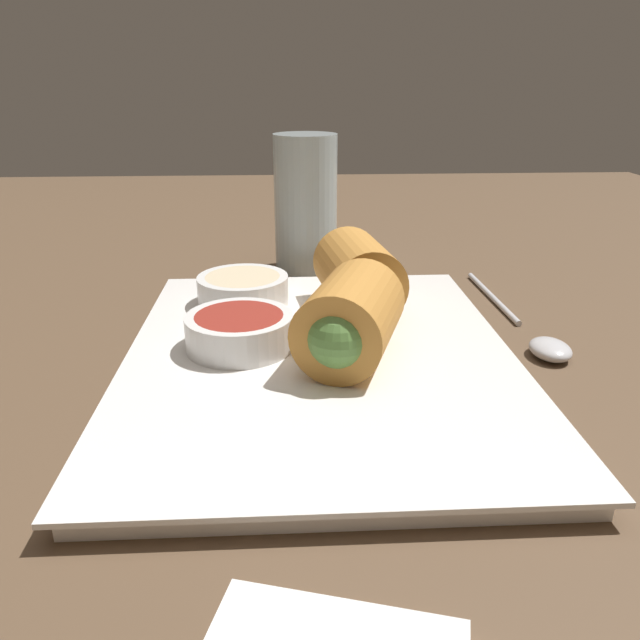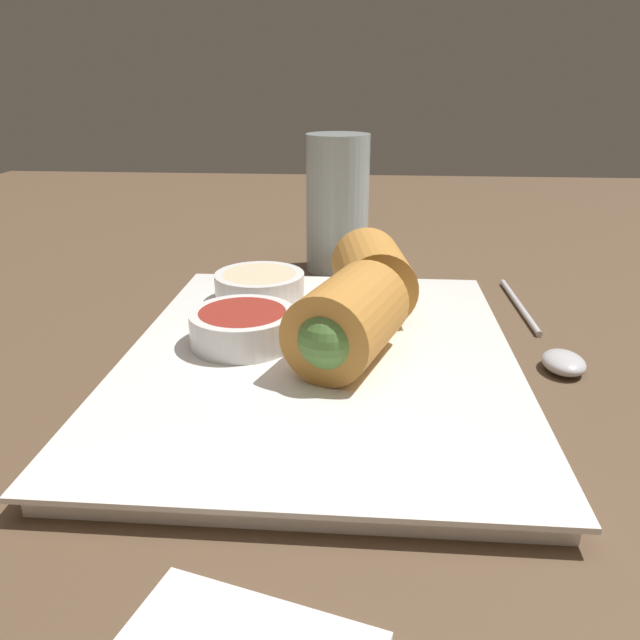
{
  "view_description": "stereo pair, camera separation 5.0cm",
  "coord_description": "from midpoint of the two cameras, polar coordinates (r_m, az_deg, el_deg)",
  "views": [
    {
      "loc": [
        -36.74,
        0.52,
        20.83
      ],
      "look_at": [
        1.25,
        -1.54,
        5.78
      ],
      "focal_mm": 35.0,
      "sensor_mm": 36.0,
      "label": 1
    },
    {
      "loc": [
        -36.68,
        -4.48,
        20.83
      ],
      "look_at": [
        1.25,
        -1.54,
        5.78
      ],
      "focal_mm": 35.0,
      "sensor_mm": 36.0,
      "label": 2
    }
  ],
  "objects": [
    {
      "name": "table_surface",
      "position": [
        0.42,
        1.19,
        -6.76
      ],
      "size": [
        180.0,
        140.0,
        2.0
      ],
      "color": "brown",
      "rests_on": "ground"
    },
    {
      "name": "serving_plate",
      "position": [
        0.42,
        3.41,
        -3.91
      ],
      "size": [
        33.12,
        25.72,
        1.5
      ],
      "color": "white",
      "rests_on": "table_surface"
    },
    {
      "name": "roll_front_left",
      "position": [
        0.48,
        7.86,
        3.78
      ],
      "size": [
        9.42,
        6.69,
        5.69
      ],
      "color": "#C68438",
      "rests_on": "serving_plate"
    },
    {
      "name": "roll_front_right",
      "position": [
        0.39,
        5.98,
        -0.33
      ],
      "size": [
        9.65,
        8.04,
        5.69
      ],
      "color": "#C68438",
      "rests_on": "serving_plate"
    },
    {
      "name": "dipping_bowl_near",
      "position": [
        0.43,
        -3.75,
        -0.64
      ],
      "size": [
        7.27,
        7.27,
        2.32
      ],
      "color": "white",
      "rests_on": "serving_plate"
    },
    {
      "name": "dipping_bowl_far",
      "position": [
        0.51,
        -2.73,
        3.07
      ],
      "size": [
        7.27,
        7.27,
        2.32
      ],
      "color": "white",
      "rests_on": "serving_plate"
    },
    {
      "name": "spoon",
      "position": [
        0.48,
        23.36,
        -2.51
      ],
      "size": [
        20.58,
        2.9,
        1.27
      ],
      "color": "silver",
      "rests_on": "table_surface"
    },
    {
      "name": "drinking_glass",
      "position": [
        0.63,
        3.9,
        10.52
      ],
      "size": [
        6.27,
        6.27,
        13.48
      ],
      "color": "silver",
      "rests_on": "table_surface"
    }
  ]
}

